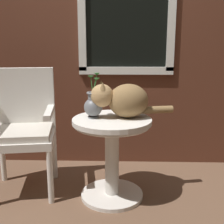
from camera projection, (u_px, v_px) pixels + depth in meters
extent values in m
plane|color=brown|center=(105.00, 204.00, 2.18)|extent=(6.00, 6.00, 0.00)
cube|color=#562D1E|center=(109.00, 29.00, 2.68)|extent=(4.00, 0.04, 2.60)
cube|color=silver|center=(126.00, 71.00, 2.73)|extent=(0.88, 0.03, 0.07)
cube|color=silver|center=(82.00, 13.00, 2.62)|extent=(0.07, 0.03, 1.03)
cube|color=silver|center=(172.00, 13.00, 2.60)|extent=(0.07, 0.03, 1.03)
cube|color=black|center=(127.00, 13.00, 2.62)|extent=(0.79, 0.01, 1.01)
cylinder|color=silver|center=(112.00, 194.00, 2.29)|extent=(0.48, 0.48, 0.03)
cylinder|color=silver|center=(112.00, 159.00, 2.22)|extent=(0.11, 0.11, 0.57)
cylinder|color=silver|center=(112.00, 121.00, 2.15)|extent=(0.59, 0.59, 0.03)
torus|color=silver|center=(112.00, 124.00, 2.15)|extent=(0.57, 0.57, 0.02)
cylinder|color=silver|center=(50.00, 177.00, 2.15)|extent=(0.04, 0.04, 0.41)
cylinder|color=silver|center=(3.00, 158.00, 2.51)|extent=(0.04, 0.04, 0.41)
cylinder|color=silver|center=(54.00, 156.00, 2.56)|extent=(0.04, 0.04, 0.41)
cube|color=silver|center=(23.00, 139.00, 2.28)|extent=(0.55, 0.54, 0.06)
cube|color=beige|center=(22.00, 132.00, 2.26)|extent=(0.50, 0.49, 0.05)
cube|color=silver|center=(25.00, 98.00, 2.41)|extent=(0.49, 0.13, 0.50)
cube|color=silver|center=(49.00, 112.00, 2.25)|extent=(0.11, 0.43, 0.04)
ellipsoid|color=olive|center=(128.00, 101.00, 2.16)|extent=(0.34, 0.30, 0.25)
sphere|color=tan|center=(102.00, 96.00, 2.12)|extent=(0.17, 0.17, 0.17)
cone|color=olive|center=(101.00, 84.00, 2.14)|extent=(0.05, 0.05, 0.06)
cone|color=olive|center=(103.00, 86.00, 2.05)|extent=(0.05, 0.05, 0.06)
cylinder|color=olive|center=(155.00, 110.00, 2.20)|extent=(0.27, 0.10, 0.06)
cylinder|color=slate|center=(93.00, 117.00, 2.17)|extent=(0.08, 0.08, 0.01)
ellipsoid|color=slate|center=(93.00, 107.00, 2.15)|extent=(0.14, 0.14, 0.14)
cylinder|color=slate|center=(93.00, 97.00, 2.13)|extent=(0.07, 0.07, 0.06)
torus|color=slate|center=(93.00, 93.00, 2.13)|extent=(0.10, 0.10, 0.02)
cylinder|color=#2D662D|center=(95.00, 86.00, 2.11)|extent=(0.03, 0.01, 0.10)
cone|color=#2D662D|center=(97.00, 79.00, 2.10)|extent=(0.04, 0.04, 0.02)
cylinder|color=#2D662D|center=(92.00, 85.00, 2.13)|extent=(0.02, 0.05, 0.12)
cone|color=#2D662D|center=(91.00, 77.00, 2.14)|extent=(0.04, 0.04, 0.02)
cylinder|color=#2D662D|center=(95.00, 84.00, 2.12)|extent=(0.03, 0.03, 0.14)
cone|color=#2D662D|center=(97.00, 74.00, 2.12)|extent=(0.04, 0.04, 0.02)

